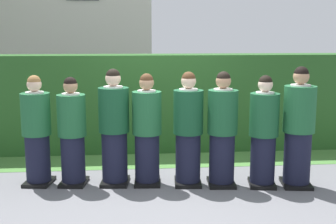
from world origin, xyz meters
TOP-DOWN VIEW (x-y plane):
  - ground_plane at (0.00, 0.00)m, footprint 60.00×60.00m
  - student_front_row_0 at (-1.85, 0.18)m, footprint 0.43×0.50m
  - student_front_row_1 at (-1.35, 0.12)m, footprint 0.41×0.48m
  - student_front_row_2 at (-0.76, 0.10)m, footprint 0.43×0.54m
  - student_front_row_3 at (-0.29, 0.05)m, footprint 0.41×0.47m
  - student_front_row_4 at (0.28, -0.01)m, footprint 0.42×0.49m
  - student_front_row_5 at (0.76, -0.09)m, footprint 0.42×0.49m
  - student_front_row_6 at (1.33, -0.16)m, footprint 0.43×0.50m
  - student_front_row_7 at (1.81, -0.21)m, footprint 0.46×0.53m
  - hedge at (0.00, 2.00)m, footprint 10.87×0.70m
  - lawn_strip at (0.00, 1.20)m, footprint 10.87×0.90m

SIDE VIEW (x-z plane):
  - ground_plane at x=0.00m, z-range 0.00..0.00m
  - lawn_strip at x=0.00m, z-range 0.00..0.01m
  - student_front_row_1 at x=-1.35m, z-range -0.04..1.50m
  - student_front_row_0 at x=-1.85m, z-range -0.04..1.53m
  - student_front_row_6 at x=1.33m, z-range -0.04..1.53m
  - student_front_row_3 at x=-0.29m, z-range -0.04..1.55m
  - student_front_row_4 at x=0.28m, z-range -0.04..1.58m
  - student_front_row_5 at x=0.76m, z-range -0.04..1.58m
  - student_front_row_2 at x=-0.76m, z-range -0.04..1.61m
  - student_front_row_7 at x=1.81m, z-range -0.04..1.65m
  - hedge at x=0.00m, z-range 0.00..1.76m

